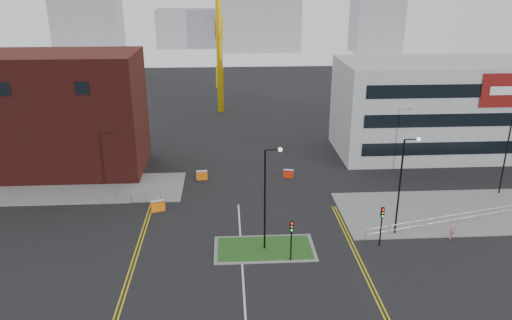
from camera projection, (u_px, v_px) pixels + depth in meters
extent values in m
plane|color=black|center=(245.00, 308.00, 35.10)|extent=(200.00, 200.00, 0.00)
cube|color=slate|center=(55.00, 189.00, 54.56)|extent=(28.00, 8.00, 0.12)
cube|color=slate|center=(461.00, 211.00, 49.43)|extent=(24.00, 10.00, 0.12)
cube|color=slate|center=(265.00, 249.00, 42.69)|extent=(8.60, 4.60, 0.08)
cube|color=#1B4517|center=(265.00, 248.00, 42.69)|extent=(8.00, 4.00, 0.12)
cube|color=#4D1613|center=(63.00, 114.00, 57.78)|extent=(18.00, 10.00, 14.00)
cube|color=black|center=(3.00, 89.00, 51.47)|extent=(1.40, 0.10, 1.40)
cube|color=black|center=(82.00, 88.00, 51.92)|extent=(1.40, 0.10, 1.40)
cube|color=#A3A5A7|center=(436.00, 108.00, 64.46)|extent=(25.00, 12.00, 12.00)
cube|color=black|center=(452.00, 148.00, 60.03)|extent=(22.00, 0.10, 1.60)
cube|color=black|center=(456.00, 120.00, 58.82)|extent=(22.00, 0.10, 1.60)
cube|color=black|center=(460.00, 91.00, 57.61)|extent=(22.00, 0.10, 1.60)
cube|color=maroon|center=(511.00, 90.00, 57.89)|extent=(7.00, 0.15, 4.00)
cube|color=white|center=(511.00, 91.00, 57.80)|extent=(5.00, 0.05, 1.00)
cylinder|color=black|center=(265.00, 201.00, 41.15)|extent=(0.16, 0.16, 9.00)
cylinder|color=black|center=(273.00, 150.00, 39.63)|extent=(1.20, 0.10, 0.10)
sphere|color=silver|center=(280.00, 150.00, 39.66)|extent=(0.36, 0.36, 0.36)
cylinder|color=black|center=(399.00, 188.00, 43.70)|extent=(0.16, 0.16, 9.00)
cylinder|color=black|center=(412.00, 139.00, 42.18)|extent=(1.20, 0.10, 0.10)
sphere|color=silver|center=(419.00, 139.00, 42.21)|extent=(0.36, 0.36, 0.36)
cylinder|color=black|center=(506.00, 155.00, 51.98)|extent=(0.16, 0.16, 9.00)
cylinder|color=black|center=(291.00, 245.00, 40.43)|extent=(0.12, 0.12, 3.00)
cube|color=black|center=(292.00, 226.00, 39.84)|extent=(0.28, 0.22, 0.90)
sphere|color=red|center=(292.00, 223.00, 39.62)|extent=(0.18, 0.18, 0.18)
sphere|color=orange|center=(292.00, 227.00, 39.72)|extent=(0.18, 0.18, 0.18)
sphere|color=#0CCC33|center=(292.00, 230.00, 39.82)|extent=(0.18, 0.18, 0.18)
cylinder|color=black|center=(381.00, 230.00, 42.75)|extent=(0.12, 0.12, 3.00)
cube|color=black|center=(382.00, 212.00, 42.16)|extent=(0.28, 0.22, 0.90)
sphere|color=red|center=(383.00, 210.00, 41.94)|extent=(0.18, 0.18, 0.18)
sphere|color=orange|center=(383.00, 213.00, 42.04)|extent=(0.18, 0.18, 0.18)
sphere|color=#0CCC33|center=(383.00, 216.00, 42.15)|extent=(0.18, 0.18, 0.18)
cylinder|color=gray|center=(131.00, 194.00, 50.98)|extent=(6.00, 0.04, 0.04)
cylinder|color=gray|center=(131.00, 198.00, 51.15)|extent=(6.00, 0.04, 0.04)
cylinder|color=gray|center=(101.00, 199.00, 50.98)|extent=(0.05, 0.05, 1.10)
cylinder|color=gray|center=(160.00, 198.00, 51.32)|extent=(0.05, 0.05, 1.10)
cylinder|color=gray|center=(459.00, 214.00, 46.66)|extent=(19.01, 5.04, 0.04)
cylinder|color=gray|center=(458.00, 219.00, 46.84)|extent=(19.01, 5.04, 0.04)
cylinder|color=gray|center=(365.00, 235.00, 43.96)|extent=(0.05, 0.05, 1.10)
cube|color=silver|center=(244.00, 291.00, 36.98)|extent=(0.15, 30.00, 0.01)
cube|color=gold|center=(139.00, 241.00, 43.96)|extent=(0.12, 24.00, 0.01)
cube|color=gold|center=(142.00, 241.00, 43.98)|extent=(0.12, 24.00, 0.01)
cube|color=gold|center=(357.00, 259.00, 41.26)|extent=(0.12, 20.00, 0.01)
cube|color=gold|center=(360.00, 258.00, 41.27)|extent=(0.12, 20.00, 0.01)
cube|color=gray|center=(87.00, 17.00, 141.43)|extent=(18.00, 12.00, 22.00)
cube|color=gray|center=(261.00, 24.00, 154.65)|extent=(24.00, 12.00, 16.00)
cube|color=gray|center=(378.00, 5.00, 149.86)|extent=(14.00, 12.00, 28.00)
cube|color=gray|center=(204.00, 28.00, 163.69)|extent=(30.00, 12.00, 12.00)
imported|color=#CA838A|center=(453.00, 229.00, 44.16)|extent=(0.80, 0.70, 1.85)
cube|color=orange|center=(158.00, 206.00, 49.44)|extent=(1.41, 0.83, 1.12)
cube|color=silver|center=(158.00, 201.00, 49.27)|extent=(1.41, 0.83, 0.13)
cube|color=orange|center=(202.00, 175.00, 57.17)|extent=(1.29, 0.54, 1.04)
cube|color=silver|center=(202.00, 171.00, 57.01)|extent=(1.29, 0.54, 0.13)
cube|color=red|center=(288.00, 174.00, 57.75)|extent=(1.20, 0.62, 0.96)
cube|color=silver|center=(289.00, 170.00, 57.60)|extent=(1.20, 0.62, 0.11)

